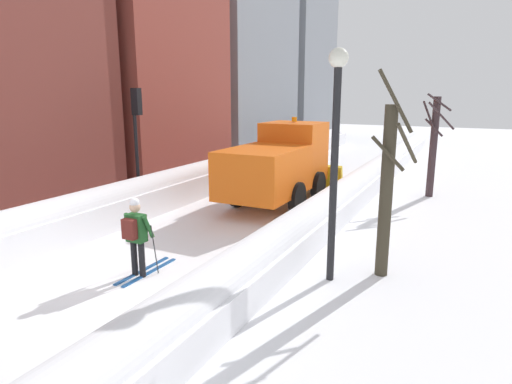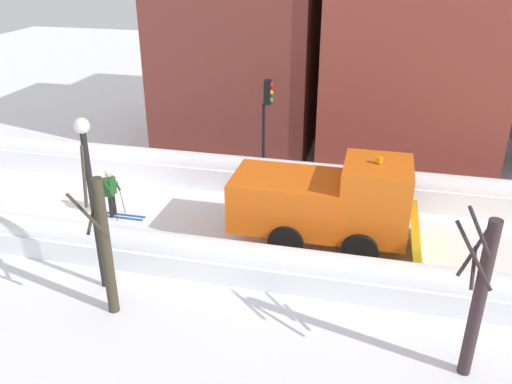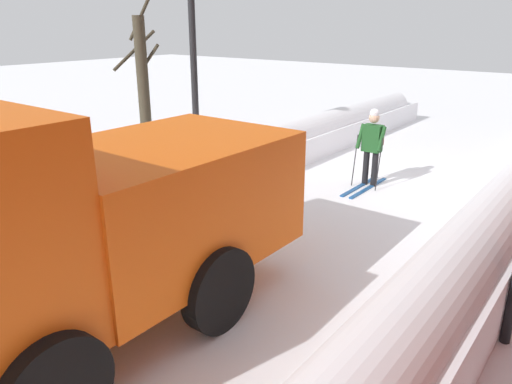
{
  "view_description": "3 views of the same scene",
  "coord_description": "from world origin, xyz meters",
  "px_view_note": "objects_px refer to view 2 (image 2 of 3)",
  "views": [
    {
      "loc": [
        6.86,
        -6.46,
        4.05
      ],
      "look_at": [
        1.12,
        5.02,
        1.13
      ],
      "focal_mm": 30.95,
      "sensor_mm": 36.0,
      "label": 1
    },
    {
      "loc": [
        15.3,
        9.45,
        8.78
      ],
      "look_at": [
        0.84,
        5.97,
        1.74
      ],
      "focal_mm": 37.22,
      "sensor_mm": 36.0,
      "label": 2
    },
    {
      "loc": [
        -4.21,
        10.98,
        3.66
      ],
      "look_at": [
        0.03,
        5.46,
        1.22
      ],
      "focal_mm": 34.2,
      "sensor_mm": 36.0,
      "label": 3
    }
  ],
  "objects_px": {
    "plow_truck": "(329,202)",
    "bare_tree_near": "(104,245)",
    "street_lamp": "(90,184)",
    "bare_tree_mid": "(478,297)",
    "traffic_light_pole": "(266,113)",
    "skier": "(110,190)"
  },
  "relations": [
    {
      "from": "skier",
      "to": "street_lamp",
      "type": "height_order",
      "value": "street_lamp"
    },
    {
      "from": "street_lamp",
      "to": "bare_tree_near",
      "type": "distance_m",
      "value": 1.68
    },
    {
      "from": "plow_truck",
      "to": "bare_tree_near",
      "type": "distance_m",
      "value": 6.93
    },
    {
      "from": "traffic_light_pole",
      "to": "bare_tree_mid",
      "type": "height_order",
      "value": "traffic_light_pole"
    },
    {
      "from": "plow_truck",
      "to": "skier",
      "type": "bearing_deg",
      "value": -91.12
    },
    {
      "from": "skier",
      "to": "street_lamp",
      "type": "xyz_separation_m",
      "value": [
        3.91,
        1.75,
        2.13
      ]
    },
    {
      "from": "plow_truck",
      "to": "street_lamp",
      "type": "bearing_deg",
      "value": -57.04
    },
    {
      "from": "plow_truck",
      "to": "bare_tree_mid",
      "type": "height_order",
      "value": "bare_tree_mid"
    },
    {
      "from": "plow_truck",
      "to": "street_lamp",
      "type": "distance_m",
      "value": 7.11
    },
    {
      "from": "street_lamp",
      "to": "bare_tree_mid",
      "type": "height_order",
      "value": "street_lamp"
    },
    {
      "from": "bare_tree_mid",
      "to": "plow_truck",
      "type": "bearing_deg",
      "value": -143.4
    },
    {
      "from": "traffic_light_pole",
      "to": "bare_tree_near",
      "type": "height_order",
      "value": "bare_tree_near"
    },
    {
      "from": "street_lamp",
      "to": "bare_tree_mid",
      "type": "relative_size",
      "value": 1.22
    },
    {
      "from": "plow_truck",
      "to": "traffic_light_pole",
      "type": "xyz_separation_m",
      "value": [
        -4.06,
        -2.9,
        1.47
      ]
    },
    {
      "from": "traffic_light_pole",
      "to": "bare_tree_near",
      "type": "xyz_separation_m",
      "value": [
        8.8,
        -2.14,
        -0.94
      ]
    },
    {
      "from": "plow_truck",
      "to": "street_lamp",
      "type": "height_order",
      "value": "street_lamp"
    },
    {
      "from": "bare_tree_near",
      "to": "street_lamp",
      "type": "bearing_deg",
      "value": -141.69
    },
    {
      "from": "bare_tree_mid",
      "to": "traffic_light_pole",
      "type": "bearing_deg",
      "value": -143.89
    },
    {
      "from": "street_lamp",
      "to": "plow_truck",
      "type": "bearing_deg",
      "value": 122.96
    },
    {
      "from": "street_lamp",
      "to": "skier",
      "type": "bearing_deg",
      "value": -155.89
    },
    {
      "from": "traffic_light_pole",
      "to": "bare_tree_mid",
      "type": "relative_size",
      "value": 1.04
    },
    {
      "from": "bare_tree_near",
      "to": "traffic_light_pole",
      "type": "bearing_deg",
      "value": 166.34
    }
  ]
}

